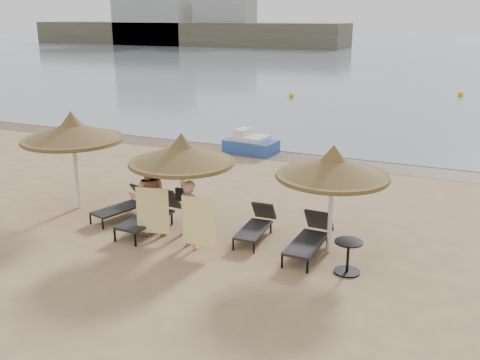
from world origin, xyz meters
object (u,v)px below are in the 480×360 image
object	(u,v)px
palapa_left	(72,132)
lounger_near_left	(152,213)
pedal_boat	(250,144)
person_right	(190,209)
lounger_far_right	(310,237)
person_left	(148,191)
side_table	(348,258)
lounger_near_right	(257,224)
lounger_far_left	(125,204)
palapa_center	(182,154)
palapa_right	(333,167)

from	to	relation	value
palapa_left	lounger_near_left	xyz separation A→B (m)	(2.77, -0.45, -1.81)
lounger_near_left	pedal_boat	xyz separation A→B (m)	(-0.83, 8.40, -0.07)
palapa_left	person_right	size ratio (longest dim) A/B	1.45
palapa_left	lounger_far_right	bearing A→B (deg)	-1.52
lounger_near_left	person_left	size ratio (longest dim) A/B	0.91
palapa_left	side_table	xyz separation A→B (m)	(7.97, -0.85, -1.88)
lounger_near_right	pedal_boat	xyz separation A→B (m)	(-3.51, 7.83, 0.01)
lounger_far_left	lounger_far_right	bearing A→B (deg)	14.25
side_table	pedal_boat	distance (m)	10.67
palapa_left	pedal_boat	xyz separation A→B (m)	(1.95, 7.95, -1.87)
palapa_center	palapa_right	distance (m)	3.65
palapa_center	person_right	xyz separation A→B (m)	(0.58, -0.68, -1.10)
palapa_left	lounger_far_left	xyz separation A→B (m)	(1.65, -0.04, -1.87)
palapa_left	side_table	world-z (taller)	palapa_left
palapa_left	lounger_near_right	world-z (taller)	palapa_left
palapa_left	pedal_boat	bearing A→B (deg)	76.26
palapa_left	palapa_center	bearing A→B (deg)	-6.21
lounger_near_right	person_right	bearing A→B (deg)	-137.65
palapa_center	side_table	size ratio (longest dim) A/B	3.60
palapa_left	lounger_far_right	distance (m)	7.17
lounger_near_right	person_right	xyz separation A→B (m)	(-1.18, -1.21, 0.63)
lounger_far_right	person_right	world-z (taller)	person_right
lounger_near_left	palapa_right	bearing A→B (deg)	9.06
palapa_right	palapa_center	bearing A→B (deg)	-172.73
side_table	palapa_right	bearing A→B (deg)	125.67
palapa_left	lounger_far_left	size ratio (longest dim) A/B	1.50
side_table	lounger_far_right	bearing A→B (deg)	147.33
lounger_near_left	lounger_near_right	world-z (taller)	lounger_near_left
side_table	palapa_center	bearing A→B (deg)	174.04
lounger_near_left	person_right	bearing A→B (deg)	-20.24
palapa_left	side_table	bearing A→B (deg)	-6.08
palapa_left	person_right	xyz separation A→B (m)	(4.28, -1.09, -1.25)
person_left	pedal_boat	size ratio (longest dim) A/B	1.06
side_table	pedal_boat	size ratio (longest dim) A/B	0.34
lounger_near_left	lounger_near_right	distance (m)	2.75
side_table	person_left	world-z (taller)	person_left
lounger_far_right	side_table	size ratio (longest dim) A/B	2.68
lounger_far_left	lounger_near_left	bearing A→B (deg)	-4.34
person_right	pedal_boat	distance (m)	9.36
palapa_left	person_right	distance (m)	4.59
palapa_center	pedal_boat	bearing A→B (deg)	101.83
lounger_near_right	lounger_far_right	size ratio (longest dim) A/B	0.89
palapa_left	person_right	bearing A→B (deg)	-14.24
palapa_right	person_right	bearing A→B (deg)	-159.34
lounger_far_left	person_right	size ratio (longest dim) A/B	0.96
lounger_near_right	person_left	size ratio (longest dim) A/B	0.76
lounger_far_right	person_left	distance (m)	4.13
lounger_far_right	palapa_right	bearing A→B (deg)	33.82
lounger_near_left	person_left	xyz separation A→B (m)	(0.15, -0.35, 0.73)
pedal_boat	side_table	bearing A→B (deg)	-48.19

